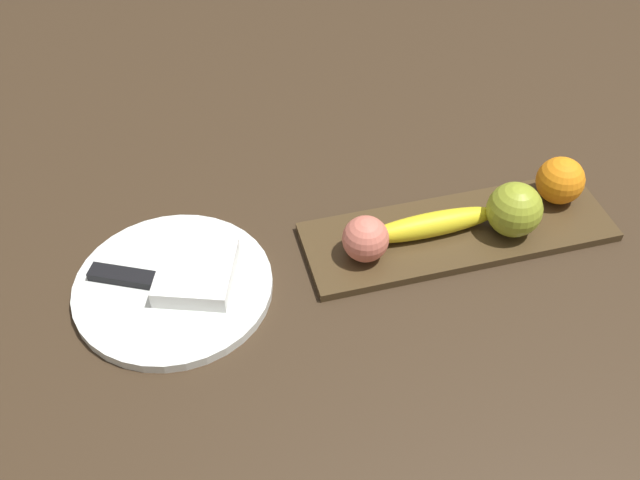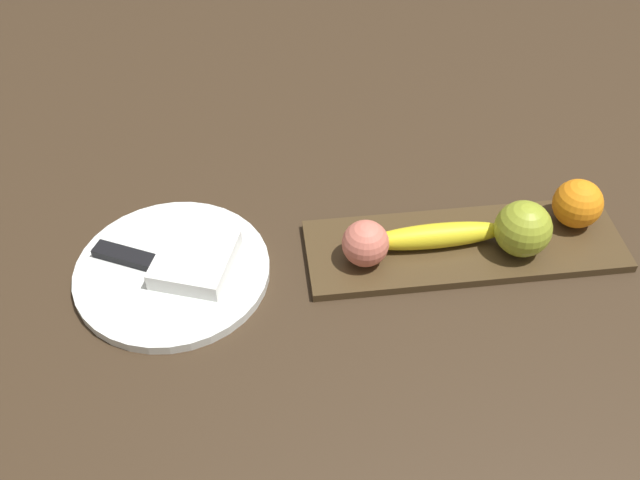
% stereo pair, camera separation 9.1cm
% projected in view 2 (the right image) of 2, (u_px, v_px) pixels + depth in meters
% --- Properties ---
extents(ground_plane, '(2.40, 2.40, 0.00)m').
position_uv_depth(ground_plane, '(459.00, 237.00, 1.00)').
color(ground_plane, '#372819').
extents(fruit_tray, '(0.44, 0.14, 0.01)m').
position_uv_depth(fruit_tray, '(462.00, 246.00, 0.98)').
color(fruit_tray, '#45341E').
rests_on(fruit_tray, ground_plane).
extents(apple, '(0.08, 0.08, 0.08)m').
position_uv_depth(apple, '(523.00, 229.00, 0.94)').
color(apple, '#95A52B').
rests_on(apple, fruit_tray).
extents(banana, '(0.20, 0.04, 0.03)m').
position_uv_depth(banana, '(436.00, 236.00, 0.96)').
color(banana, yellow).
rests_on(banana, fruit_tray).
extents(orange_near_apple, '(0.07, 0.07, 0.07)m').
position_uv_depth(orange_near_apple, '(578.00, 204.00, 0.98)').
color(orange_near_apple, orange).
rests_on(orange_near_apple, fruit_tray).
extents(peach, '(0.06, 0.06, 0.06)m').
position_uv_depth(peach, '(365.00, 243.00, 0.93)').
color(peach, '#D8715D').
rests_on(peach, fruit_tray).
extents(dinner_plate, '(0.26, 0.26, 0.01)m').
position_uv_depth(dinner_plate, '(173.00, 271.00, 0.95)').
color(dinner_plate, white).
rests_on(dinner_plate, ground_plane).
extents(folded_napkin, '(0.13, 0.13, 0.03)m').
position_uv_depth(folded_napkin, '(195.00, 259.00, 0.94)').
color(folded_napkin, white).
rests_on(folded_napkin, dinner_plate).
extents(knife, '(0.17, 0.10, 0.01)m').
position_uv_depth(knife, '(136.00, 259.00, 0.95)').
color(knife, silver).
rests_on(knife, dinner_plate).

